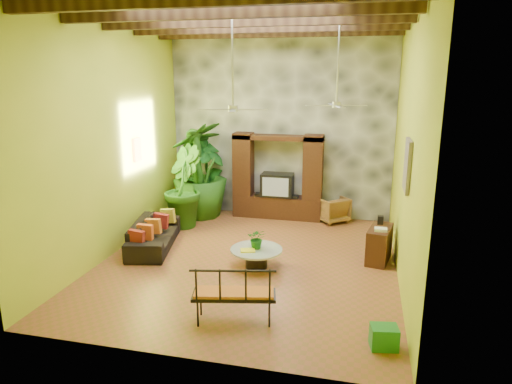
% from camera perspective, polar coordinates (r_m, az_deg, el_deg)
% --- Properties ---
extents(ground, '(7.00, 7.00, 0.00)m').
position_cam_1_polar(ground, '(9.73, -0.85, -8.61)').
color(ground, brown).
rests_on(ground, ground).
extents(ceiling, '(6.00, 7.00, 0.02)m').
position_cam_1_polar(ceiling, '(9.02, -0.98, 22.03)').
color(ceiling, silver).
rests_on(ceiling, back_wall).
extents(back_wall, '(6.00, 0.02, 5.00)m').
position_cam_1_polar(back_wall, '(12.44, 3.09, 8.40)').
color(back_wall, '#A2BC2A').
rests_on(back_wall, ground).
extents(left_wall, '(0.02, 7.00, 5.00)m').
position_cam_1_polar(left_wall, '(10.20, -17.59, 6.41)').
color(left_wall, '#A2BC2A').
rests_on(left_wall, ground).
extents(right_wall, '(0.02, 7.00, 5.00)m').
position_cam_1_polar(right_wall, '(8.81, 18.45, 5.16)').
color(right_wall, '#A2BC2A').
rests_on(right_wall, ground).
extents(stone_accent_wall, '(5.98, 0.10, 4.98)m').
position_cam_1_polar(stone_accent_wall, '(12.38, 3.04, 8.38)').
color(stone_accent_wall, '#3F4148').
rests_on(stone_accent_wall, ground).
extents(ceiling_beams, '(5.95, 5.36, 0.22)m').
position_cam_1_polar(ceiling_beams, '(9.00, -0.97, 20.64)').
color(ceiling_beams, '#362211').
rests_on(ceiling_beams, ceiling).
extents(entertainment_center, '(2.40, 0.55, 2.30)m').
position_cam_1_polar(entertainment_center, '(12.35, 2.69, 1.13)').
color(entertainment_center, black).
rests_on(entertainment_center, ground).
extents(ceiling_fan_front, '(1.28, 1.28, 1.86)m').
position_cam_1_polar(ceiling_fan_front, '(8.62, -2.92, 11.72)').
color(ceiling_fan_front, '#AEADB2').
rests_on(ceiling_fan_front, ceiling).
extents(ceiling_fan_back, '(1.28, 1.28, 1.86)m').
position_cam_1_polar(ceiling_fan_back, '(9.90, 10.05, 11.88)').
color(ceiling_fan_back, '#AEADB2').
rests_on(ceiling_fan_back, ceiling).
extents(wall_art_mask, '(0.06, 0.32, 0.55)m').
position_cam_1_polar(wall_art_mask, '(11.10, -14.64, 5.13)').
color(wall_art_mask, gold).
rests_on(wall_art_mask, left_wall).
extents(wall_art_painting, '(0.06, 0.70, 0.90)m').
position_cam_1_polar(wall_art_painting, '(8.25, 18.40, 3.16)').
color(wall_art_painting, '#296396').
rests_on(wall_art_painting, right_wall).
extents(sofa, '(1.26, 2.24, 0.62)m').
position_cam_1_polar(sofa, '(10.62, -12.66, -5.17)').
color(sofa, black).
rests_on(sofa, ground).
extents(wicker_armchair, '(1.03, 1.03, 0.67)m').
position_cam_1_polar(wicker_armchair, '(12.30, 9.50, -2.14)').
color(wicker_armchair, olive).
rests_on(wicker_armchair, ground).
extents(tall_plant_a, '(1.35, 1.45, 2.27)m').
position_cam_1_polar(tall_plant_a, '(12.83, -6.09, 2.36)').
color(tall_plant_a, '#16561B').
rests_on(tall_plant_a, ground).
extents(tall_plant_b, '(1.34, 1.45, 2.10)m').
position_cam_1_polar(tall_plant_b, '(11.77, -9.23, 0.72)').
color(tall_plant_b, '#235A17').
rests_on(tall_plant_b, ground).
extents(tall_plant_c, '(1.88, 1.88, 2.61)m').
position_cam_1_polar(tall_plant_c, '(12.47, -7.05, 2.76)').
color(tall_plant_c, '#245B18').
rests_on(tall_plant_c, ground).
extents(coffee_table, '(1.05, 1.05, 0.40)m').
position_cam_1_polar(coffee_table, '(9.33, 0.05, -7.93)').
color(coffee_table, black).
rests_on(coffee_table, ground).
extents(centerpiece_plant, '(0.42, 0.38, 0.42)m').
position_cam_1_polar(centerpiece_plant, '(9.24, 0.14, -5.82)').
color(centerpiece_plant, '#175A18').
rests_on(centerpiece_plant, coffee_table).
extents(yellow_tray, '(0.33, 0.28, 0.03)m').
position_cam_1_polar(yellow_tray, '(9.16, -1.04, -7.31)').
color(yellow_tray, yellow).
rests_on(yellow_tray, coffee_table).
extents(iron_bench, '(1.37, 0.75, 0.57)m').
position_cam_1_polar(iron_bench, '(7.25, -2.94, -12.32)').
color(iron_bench, black).
rests_on(iron_bench, ground).
extents(side_console, '(0.58, 0.97, 0.73)m').
position_cam_1_polar(side_console, '(9.95, 15.15, -6.33)').
color(side_console, '#3D2613').
rests_on(side_console, ground).
extents(green_bin, '(0.42, 0.35, 0.33)m').
position_cam_1_polar(green_bin, '(7.09, 15.70, -17.07)').
color(green_bin, '#1C6C20').
rests_on(green_bin, ground).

